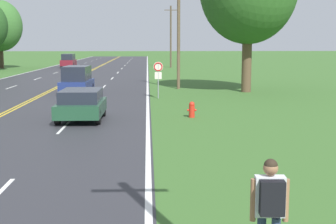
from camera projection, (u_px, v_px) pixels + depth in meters
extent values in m
cube|color=white|center=(64.00, 127.00, 19.42)|extent=(0.12, 3.00, 0.00)
cube|color=white|center=(90.00, 101.00, 28.31)|extent=(0.12, 3.00, 0.00)
cube|color=white|center=(104.00, 87.00, 37.20)|extent=(0.12, 3.00, 0.00)
cube|color=white|center=(112.00, 78.00, 46.10)|extent=(0.12, 3.00, 0.00)
cube|color=white|center=(118.00, 73.00, 54.99)|extent=(0.12, 3.00, 0.00)
cube|color=white|center=(122.00, 68.00, 63.89)|extent=(0.12, 3.00, 0.00)
cube|color=white|center=(125.00, 65.00, 72.78)|extent=(0.12, 3.00, 0.00)
cube|color=white|center=(127.00, 63.00, 81.68)|extent=(0.12, 3.00, 0.00)
cube|color=white|center=(129.00, 61.00, 90.57)|extent=(0.12, 3.00, 0.00)
cube|color=white|center=(131.00, 59.00, 99.47)|extent=(0.12, 3.00, 0.00)
cube|color=white|center=(132.00, 58.00, 108.36)|extent=(0.12, 3.00, 0.00)
cube|color=white|center=(11.00, 87.00, 36.89)|extent=(0.12, 3.00, 0.00)
cube|color=white|center=(38.00, 79.00, 45.78)|extent=(0.12, 3.00, 0.00)
cube|color=white|center=(56.00, 73.00, 54.68)|extent=(0.12, 3.00, 0.00)
cube|color=white|center=(68.00, 69.00, 63.57)|extent=(0.12, 3.00, 0.00)
cube|color=white|center=(78.00, 65.00, 72.47)|extent=(0.12, 3.00, 0.00)
cube|color=white|center=(86.00, 63.00, 81.36)|extent=(0.12, 3.00, 0.00)
cube|color=white|center=(92.00, 61.00, 90.25)|extent=(0.12, 3.00, 0.00)
cube|color=white|center=(97.00, 59.00, 99.15)|extent=(0.12, 3.00, 0.00)
cube|color=white|center=(101.00, 58.00, 108.04)|extent=(0.12, 3.00, 0.00)
cube|color=silver|center=(270.00, 196.00, 7.13)|extent=(0.47, 0.22, 0.63)
sphere|color=#936647|center=(271.00, 168.00, 7.07)|extent=(0.23, 0.23, 0.23)
sphere|color=#2D2319|center=(271.00, 166.00, 7.06)|extent=(0.21, 0.21, 0.21)
cylinder|color=#936647|center=(253.00, 200.00, 7.15)|extent=(0.09, 0.09, 0.67)
cylinder|color=#936647|center=(286.00, 200.00, 7.14)|extent=(0.09, 0.09, 0.67)
cube|color=black|center=(272.00, 198.00, 6.95)|extent=(0.38, 0.20, 0.53)
cylinder|color=red|center=(192.00, 111.00, 21.98)|extent=(0.28, 0.28, 0.56)
sphere|color=red|center=(192.00, 104.00, 21.93)|extent=(0.26, 0.26, 0.26)
cylinder|color=red|center=(196.00, 110.00, 21.98)|extent=(0.08, 0.10, 0.10)
cylinder|color=red|center=(188.00, 110.00, 21.96)|extent=(0.08, 0.10, 0.10)
cylinder|color=gray|center=(158.00, 81.00, 29.41)|extent=(0.07, 0.07, 2.25)
cylinder|color=silver|center=(158.00, 67.00, 29.26)|extent=(0.60, 0.02, 0.60)
torus|color=red|center=(158.00, 67.00, 29.25)|extent=(0.55, 0.07, 0.55)
cube|color=silver|center=(158.00, 76.00, 29.34)|extent=(0.44, 0.02, 0.44)
cylinder|color=brown|center=(179.00, 32.00, 35.12)|extent=(0.24, 0.24, 8.54)
cylinder|color=brown|center=(171.00, 37.00, 66.09)|extent=(0.24, 0.24, 8.64)
cube|color=brown|center=(171.00, 10.00, 65.54)|extent=(1.80, 0.12, 0.10)
cylinder|color=brown|center=(247.00, 61.00, 33.16)|extent=(0.68, 0.68, 4.41)
cylinder|color=#473828|center=(1.00, 57.00, 64.10)|extent=(0.60, 0.60, 3.24)
ellipsoid|color=#386B2D|center=(0.00, 26.00, 63.49)|extent=(6.01, 6.01, 6.91)
cylinder|color=black|center=(98.00, 117.00, 20.04)|extent=(0.20, 0.63, 0.63)
cylinder|color=black|center=(57.00, 118.00, 19.97)|extent=(0.20, 0.63, 0.63)
cylinder|color=black|center=(103.00, 110.00, 22.28)|extent=(0.20, 0.63, 0.63)
cylinder|color=black|center=(67.00, 110.00, 22.21)|extent=(0.20, 0.63, 0.63)
cube|color=#1E472D|center=(82.00, 108.00, 21.09)|extent=(1.95, 3.66, 0.58)
cube|color=#1E232D|center=(81.00, 96.00, 21.01)|extent=(1.72, 2.56, 0.54)
cylinder|color=black|center=(86.00, 91.00, 31.11)|extent=(0.22, 0.64, 0.64)
cylinder|color=black|center=(62.00, 91.00, 31.09)|extent=(0.22, 0.64, 0.64)
cylinder|color=black|center=(92.00, 87.00, 33.53)|extent=(0.22, 0.64, 0.64)
cylinder|color=black|center=(69.00, 87.00, 33.52)|extent=(0.22, 0.64, 0.64)
cube|color=navy|center=(77.00, 85.00, 32.27)|extent=(1.97, 4.01, 0.64)
cube|color=#1E232D|center=(77.00, 73.00, 32.15)|extent=(1.71, 2.82, 0.98)
cylinder|color=black|center=(65.00, 65.00, 67.38)|extent=(0.21, 0.72, 0.72)
cylinder|color=black|center=(75.00, 65.00, 67.46)|extent=(0.21, 0.72, 0.72)
cylinder|color=black|center=(61.00, 66.00, 64.89)|extent=(0.21, 0.72, 0.72)
cylinder|color=black|center=(73.00, 66.00, 64.97)|extent=(0.21, 0.72, 0.72)
cube|color=maroon|center=(69.00, 63.00, 66.12)|extent=(1.79, 4.08, 0.79)
cube|color=#1E232D|center=(68.00, 57.00, 66.00)|extent=(1.57, 2.86, 0.83)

